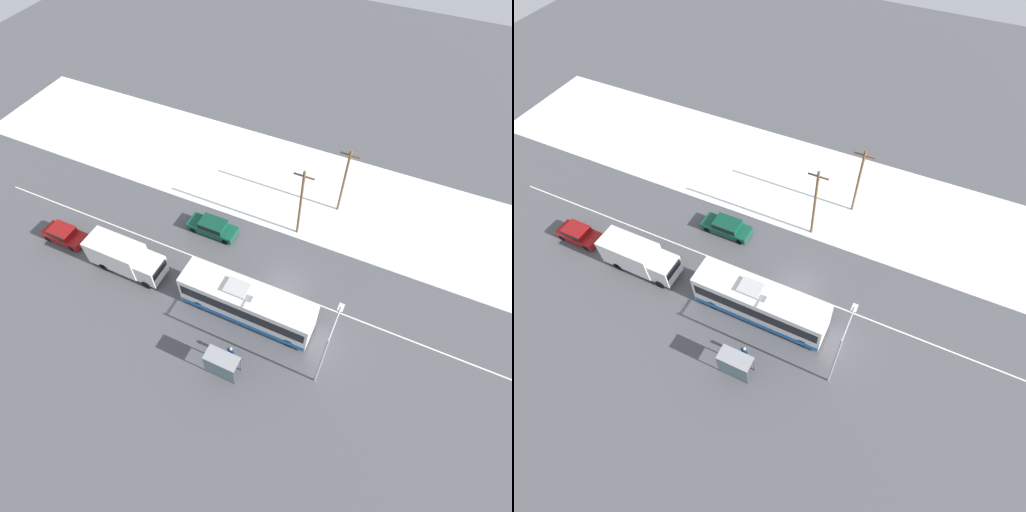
# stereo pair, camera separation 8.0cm
# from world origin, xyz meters

# --- Properties ---
(ground_plane) EXTENTS (120.00, 120.00, 0.00)m
(ground_plane) POSITION_xyz_m (0.00, 0.00, 0.00)
(ground_plane) COLOR #4C4C51
(snow_lot) EXTENTS (80.00, 12.86, 0.12)m
(snow_lot) POSITION_xyz_m (0.00, 12.24, 0.06)
(snow_lot) COLOR white
(snow_lot) RESTS_ON ground_plane
(lane_marking_center) EXTENTS (60.00, 0.12, 0.00)m
(lane_marking_center) POSITION_xyz_m (0.00, 0.00, 0.00)
(lane_marking_center) COLOR silver
(lane_marking_center) RESTS_ON ground_plane
(city_bus) EXTENTS (10.82, 2.57, 3.55)m
(city_bus) POSITION_xyz_m (-1.76, -3.22, 1.73)
(city_bus) COLOR white
(city_bus) RESTS_ON ground_plane
(box_truck) EXTENTS (6.85, 2.30, 2.98)m
(box_truck) POSITION_xyz_m (-13.22, -3.49, 1.65)
(box_truck) COLOR silver
(box_truck) RESTS_ON ground_plane
(sedan_car) EXTENTS (4.68, 1.80, 1.42)m
(sedan_car) POSITION_xyz_m (-8.43, 3.27, 0.78)
(sedan_car) COLOR #0F4733
(sedan_car) RESTS_ON ground_plane
(parked_car_near_truck) EXTENTS (4.08, 1.80, 1.47)m
(parked_car_near_truck) POSITION_xyz_m (-20.41, -3.25, 0.80)
(parked_car_near_truck) COLOR maroon
(parked_car_near_truck) RESTS_ON ground_plane
(pedestrian_at_stop) EXTENTS (0.59, 0.26, 1.64)m
(pedestrian_at_stop) POSITION_xyz_m (-1.25, -7.06, 1.01)
(pedestrian_at_stop) COLOR #23232D
(pedestrian_at_stop) RESTS_ON ground_plane
(bus_shelter) EXTENTS (2.49, 1.20, 2.40)m
(bus_shelter) POSITION_xyz_m (-1.31, -8.53, 1.67)
(bus_shelter) COLOR gray
(bus_shelter) RESTS_ON ground_plane
(streetlamp) EXTENTS (0.36, 2.85, 7.08)m
(streetlamp) POSITION_xyz_m (5.12, -5.53, 4.53)
(streetlamp) COLOR #9EA3A8
(streetlamp) RESTS_ON ground_plane
(utility_pole_roadside) EXTENTS (1.80, 0.24, 7.57)m
(utility_pole_roadside) POSITION_xyz_m (-1.21, 6.52, 3.97)
(utility_pole_roadside) COLOR brown
(utility_pole_roadside) RESTS_ON ground_plane
(utility_pole_snowlot) EXTENTS (1.80, 0.24, 7.31)m
(utility_pole_snowlot) POSITION_xyz_m (1.35, 10.91, 3.84)
(utility_pole_snowlot) COLOR brown
(utility_pole_snowlot) RESTS_ON ground_plane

